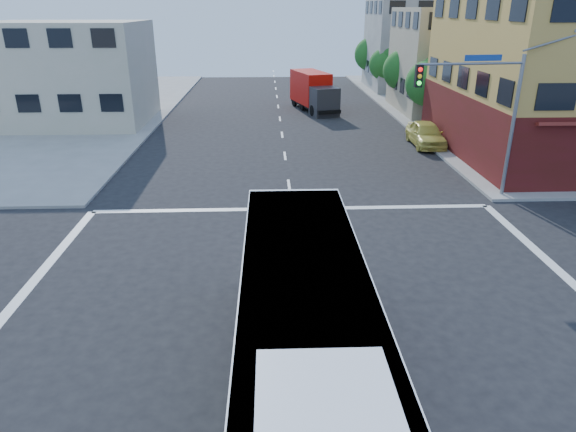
{
  "coord_description": "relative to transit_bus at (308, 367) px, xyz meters",
  "views": [
    {
      "loc": [
        -1.17,
        -13.45,
        8.99
      ],
      "look_at": [
        -0.41,
        4.47,
        1.68
      ],
      "focal_mm": 32.0,
      "sensor_mm": 36.0,
      "label": 1
    }
  ],
  "objects": [
    {
      "name": "ground",
      "position": [
        0.38,
        4.64,
        -1.95
      ],
      "size": [
        120.0,
        120.0,
        0.0
      ],
      "primitive_type": "plane",
      "color": "black",
      "rests_on": "ground"
    },
    {
      "name": "building_east_near",
      "position": [
        17.35,
        38.62,
        2.56
      ],
      "size": [
        12.06,
        10.06,
        9.0
      ],
      "color": "tan",
      "rests_on": "ground"
    },
    {
      "name": "building_east_far",
      "position": [
        17.35,
        52.62,
        3.06
      ],
      "size": [
        12.06,
        10.06,
        10.0
      ],
      "color": "#A8A8A3",
      "rests_on": "ground"
    },
    {
      "name": "building_west",
      "position": [
        -16.64,
        34.62,
        2.06
      ],
      "size": [
        12.06,
        10.06,
        8.0
      ],
      "color": "beige",
      "rests_on": "ground"
    },
    {
      "name": "signal_mast_ne",
      "position": [
        9.45,
        15.26,
        3.03
      ],
      "size": [
        7.91,
        1.13,
        8.07
      ],
      "color": "gray",
      "rests_on": "ground"
    },
    {
      "name": "street_tree_a",
      "position": [
        12.28,
        32.57,
        1.64
      ],
      "size": [
        3.6,
        3.6,
        5.53
      ],
      "color": "#362313",
      "rests_on": "ground"
    },
    {
      "name": "street_tree_b",
      "position": [
        12.28,
        40.57,
        1.81
      ],
      "size": [
        3.8,
        3.8,
        5.79
      ],
      "color": "#362313",
      "rests_on": "ground"
    },
    {
      "name": "street_tree_c",
      "position": [
        12.28,
        48.57,
        1.51
      ],
      "size": [
        3.4,
        3.4,
        5.29
      ],
      "color": "#362313",
      "rests_on": "ground"
    },
    {
      "name": "street_tree_d",
      "position": [
        12.28,
        56.57,
        1.93
      ],
      "size": [
        4.0,
        4.0,
        6.03
      ],
      "color": "#362313",
      "rests_on": "ground"
    },
    {
      "name": "transit_bus",
      "position": [
        0.0,
        0.0,
        0.0
      ],
      "size": [
        3.09,
        13.46,
        3.98
      ],
      "rotation": [
        0.0,
        0.0,
        -0.01
      ],
      "color": "black",
      "rests_on": "ground"
    },
    {
      "name": "box_truck",
      "position": [
        3.64,
        39.51,
        -0.27
      ],
      "size": [
        4.16,
        7.97,
        3.45
      ],
      "rotation": [
        0.0,
        0.0,
        0.27
      ],
      "color": "#26262A",
      "rests_on": "ground"
    },
    {
      "name": "parked_car",
      "position": [
        10.27,
        25.9,
        -1.11
      ],
      "size": [
        2.09,
        4.96,
        1.68
      ],
      "primitive_type": "imported",
      "rotation": [
        0.0,
        0.0,
        -0.02
      ],
      "color": "#D4CA54",
      "rests_on": "ground"
    }
  ]
}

